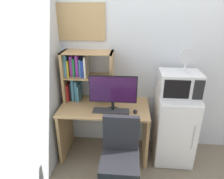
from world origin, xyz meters
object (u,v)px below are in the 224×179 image
computer_mouse (135,111)px  monitor (113,91)px  mini_fridge (174,127)px  wall_corkboard (75,22)px  keyboard (111,111)px  hutch_bookshelf (82,74)px  desk_chair (120,163)px  microwave (179,84)px  desk_fan (187,59)px

computer_mouse → monitor: bearing=175.3°
mini_fridge → wall_corkboard: wall_corkboard is taller
mini_fridge → keyboard: bearing=-168.7°
hutch_bookshelf → wall_corkboard: wall_corkboard is taller
computer_mouse → desk_chair: (-0.15, -0.50, -0.35)m
mini_fridge → desk_chair: mini_fridge is taller
hutch_bookshelf → desk_chair: 1.21m
hutch_bookshelf → computer_mouse: size_ratio=7.45×
hutch_bookshelf → desk_chair: bearing=-55.6°
hutch_bookshelf → keyboard: bearing=-37.2°
monitor → microwave: bearing=10.1°
hutch_bookshelf → mini_fridge: bearing=-7.2°
hutch_bookshelf → desk_fan: desk_fan is taller
computer_mouse → desk_fan: desk_fan is taller
microwave → mini_fridge: bearing=-90.2°
monitor → keyboard: 0.26m
mini_fridge → desk_chair: bearing=-135.5°
monitor → desk_fan: size_ratio=2.01×
computer_mouse → microwave: 0.63m
monitor → keyboard: (-0.02, -0.02, -0.26)m
monitor → wall_corkboard: size_ratio=0.76×
keyboard → computer_mouse: computer_mouse is taller
mini_fridge → desk_fan: size_ratio=3.25×
monitor → wall_corkboard: (-0.51, 0.42, 0.74)m
microwave → desk_fan: (0.04, -0.01, 0.31)m
computer_mouse → mini_fridge: bearing=17.2°
desk_fan → desk_chair: size_ratio=0.32×
computer_mouse → microwave: microwave is taller
microwave → keyboard: bearing=-168.5°
hutch_bookshelf → microwave: size_ratio=1.39×
mini_fridge → desk_fan: 0.92m
microwave → monitor: bearing=-169.9°
monitor → microwave: microwave is taller
desk_chair → wall_corkboard: 1.76m
computer_mouse → wall_corkboard: 1.34m
monitor → keyboard: bearing=-129.5°
desk_chair → monitor: bearing=103.1°
hutch_bookshelf → desk_chair: size_ratio=0.74×
mini_fridge → desk_chair: 0.94m
mini_fridge → desk_chair: (-0.67, -0.66, -0.06)m
keyboard → desk_chair: desk_chair is taller
hutch_bookshelf → wall_corkboard: bearing=120.8°
mini_fridge → desk_fan: bearing=-4.1°
desk_chair → wall_corkboard: size_ratio=1.19×
desk_fan → desk_chair: desk_fan is taller
computer_mouse → desk_fan: size_ratio=0.31×
mini_fridge → wall_corkboard: size_ratio=1.22×
keyboard → mini_fridge: 0.88m
hutch_bookshelf → computer_mouse: 0.85m
computer_mouse → desk_fan: (0.56, 0.16, 0.63)m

